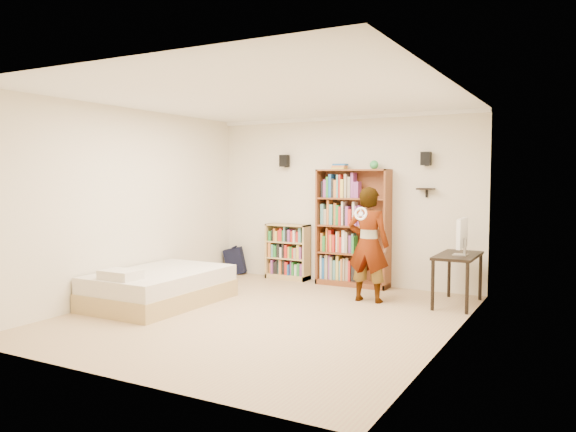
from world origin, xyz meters
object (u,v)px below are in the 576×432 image
computer_desk (457,280)px  person (368,244)px  daybed (160,283)px  low_bookshelf (288,252)px  tall_bookshelf (353,228)px

computer_desk → person: 1.28m
daybed → computer_desk: bearing=27.4°
daybed → person: 2.91m
computer_desk → person: size_ratio=0.63×
daybed → person: (2.44, 1.49, 0.51)m
low_bookshelf → daybed: bearing=-104.6°
tall_bookshelf → computer_desk: bearing=-18.3°
tall_bookshelf → low_bookshelf: tall_bookshelf is taller
low_bookshelf → daybed: low_bookshelf is taller
tall_bookshelf → daybed: (-1.83, -2.44, -0.64)m
tall_bookshelf → person: tall_bookshelf is taller
low_bookshelf → computer_desk: bearing=-11.7°
daybed → person: person is taller
low_bookshelf → daybed: 2.56m
tall_bookshelf → low_bookshelf: bearing=178.5°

